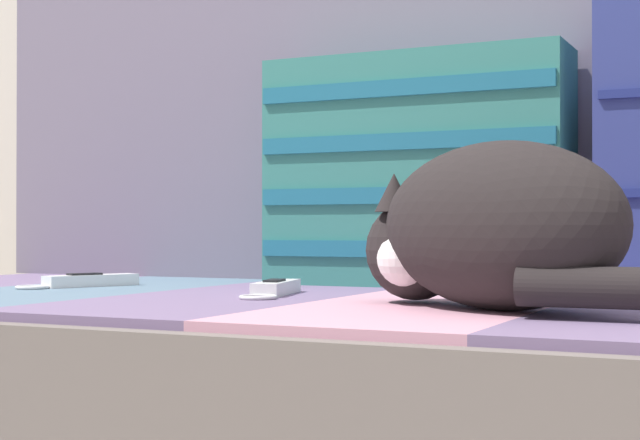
# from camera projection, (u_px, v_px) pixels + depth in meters

# --- Properties ---
(sofa_backrest) EXTENTS (1.76, 0.14, 0.56)m
(sofa_backrest) POSITION_uv_depth(u_px,v_px,m) (445.00, 115.00, 1.66)
(sofa_backrest) COLOR slate
(sofa_backrest) RESTS_ON couch
(throw_pillow_striped) EXTENTS (0.48, 0.14, 0.36)m
(throw_pillow_striped) POSITION_uv_depth(u_px,v_px,m) (413.00, 171.00, 1.53)
(throw_pillow_striped) COLOR #337A70
(throw_pillow_striped) RESTS_ON couch
(sleeping_cat) EXTENTS (0.36, 0.30, 0.18)m
(sleeping_cat) POSITION_uv_depth(u_px,v_px,m) (484.00, 231.00, 1.08)
(sleeping_cat) COLOR black
(sleeping_cat) RESTS_ON couch
(game_remote_near) EXTENTS (0.08, 0.19, 0.02)m
(game_remote_near) POSITION_uv_depth(u_px,v_px,m) (275.00, 288.00, 1.31)
(game_remote_near) COLOR white
(game_remote_near) RESTS_ON couch
(game_remote_far) EXTENTS (0.12, 0.19, 0.02)m
(game_remote_far) POSITION_uv_depth(u_px,v_px,m) (87.00, 281.00, 1.50)
(game_remote_far) COLOR white
(game_remote_far) RESTS_ON couch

